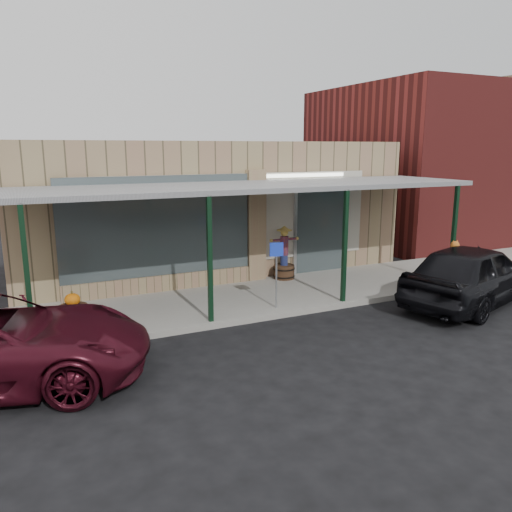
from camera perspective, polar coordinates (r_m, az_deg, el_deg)
name	(u,v)px	position (r m, az deg, el deg)	size (l,w,h in m)	color
ground	(330,348)	(10.52, 8.41, -10.31)	(120.00, 120.00, 0.00)	black
sidewalk	(256,297)	(13.45, -0.04, -4.76)	(40.00, 3.20, 0.15)	gray
storefront	(199,205)	(17.22, -6.50, 5.78)	(12.00, 6.25, 4.20)	#8F7C58
awning	(256,188)	(12.87, 0.03, 7.79)	(12.00, 3.00, 3.04)	slate
block_buildings_near	(241,155)	(18.80, -1.74, 11.51)	(61.00, 8.00, 8.00)	maroon
barrel_scarecrow	(284,261)	(14.98, 3.22, -0.56)	(0.98, 0.68, 1.61)	#45291B
barrel_pumpkin	(73,312)	(11.93, -20.15, -6.06)	(0.67, 0.67, 0.76)	#45291B
handicap_sign	(276,266)	(12.12, 2.35, -1.16)	(0.34, 0.09, 1.63)	gray
parked_sedan	(472,274)	(14.08, 23.48, -1.89)	(5.15, 3.28, 1.63)	black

